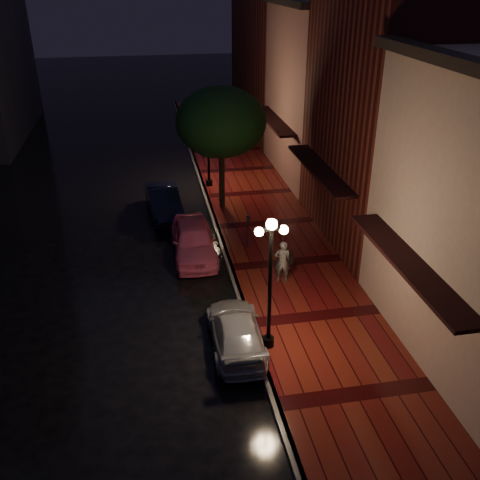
{
  "coord_description": "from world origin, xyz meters",
  "views": [
    {
      "loc": [
        -2.91,
        -17.91,
        10.56
      ],
      "look_at": [
        0.35,
        -0.17,
        1.4
      ],
      "focal_mm": 40.0,
      "sensor_mm": 36.0,
      "label": 1
    }
  ],
  "objects_px": {
    "parking_meter": "(248,228)",
    "navy_car": "(164,202)",
    "streetlamp_near": "(270,277)",
    "pink_car": "(193,240)",
    "silver_car": "(236,331)",
    "woman_with_umbrella": "(283,245)",
    "street_tree": "(221,124)",
    "streetlamp_far": "(208,141)"
  },
  "relations": [
    {
      "from": "navy_car",
      "to": "woman_with_umbrella",
      "type": "distance_m",
      "value": 8.31
    },
    {
      "from": "navy_car",
      "to": "parking_meter",
      "type": "xyz_separation_m",
      "value": [
        3.23,
        -4.33,
        0.37
      ]
    },
    {
      "from": "silver_car",
      "to": "parking_meter",
      "type": "height_order",
      "value": "parking_meter"
    },
    {
      "from": "street_tree",
      "to": "navy_car",
      "type": "relative_size",
      "value": 1.44
    },
    {
      "from": "streetlamp_near",
      "to": "silver_car",
      "type": "height_order",
      "value": "streetlamp_near"
    },
    {
      "from": "streetlamp_near",
      "to": "navy_car",
      "type": "distance_m",
      "value": 11.36
    },
    {
      "from": "streetlamp_far",
      "to": "navy_car",
      "type": "distance_m",
      "value": 4.48
    },
    {
      "from": "street_tree",
      "to": "pink_car",
      "type": "relative_size",
      "value": 1.38
    },
    {
      "from": "silver_car",
      "to": "streetlamp_far",
      "type": "bearing_deg",
      "value": -92.18
    },
    {
      "from": "streetlamp_far",
      "to": "woman_with_umbrella",
      "type": "bearing_deg",
      "value": -82.42
    },
    {
      "from": "street_tree",
      "to": "silver_car",
      "type": "relative_size",
      "value": 1.49
    },
    {
      "from": "streetlamp_far",
      "to": "silver_car",
      "type": "bearing_deg",
      "value": -93.98
    },
    {
      "from": "streetlamp_near",
      "to": "navy_car",
      "type": "bearing_deg",
      "value": 103.33
    },
    {
      "from": "woman_with_umbrella",
      "to": "navy_car",
      "type": "bearing_deg",
      "value": -47.05
    },
    {
      "from": "streetlamp_near",
      "to": "parking_meter",
      "type": "bearing_deg",
      "value": 84.34
    },
    {
      "from": "street_tree",
      "to": "navy_car",
      "type": "bearing_deg",
      "value": -178.02
    },
    {
      "from": "streetlamp_far",
      "to": "navy_car",
      "type": "height_order",
      "value": "streetlamp_far"
    },
    {
      "from": "woman_with_umbrella",
      "to": "pink_car",
      "type": "bearing_deg",
      "value": -28.95
    },
    {
      "from": "street_tree",
      "to": "woman_with_umbrella",
      "type": "relative_size",
      "value": 2.52
    },
    {
      "from": "street_tree",
      "to": "navy_car",
      "type": "distance_m",
      "value": 4.57
    },
    {
      "from": "streetlamp_near",
      "to": "parking_meter",
      "type": "relative_size",
      "value": 2.95
    },
    {
      "from": "streetlamp_near",
      "to": "street_tree",
      "type": "distance_m",
      "value": 11.12
    },
    {
      "from": "navy_car",
      "to": "woman_with_umbrella",
      "type": "height_order",
      "value": "woman_with_umbrella"
    },
    {
      "from": "streetlamp_far",
      "to": "parking_meter",
      "type": "bearing_deg",
      "value": -85.01
    },
    {
      "from": "parking_meter",
      "to": "pink_car",
      "type": "bearing_deg",
      "value": 178.24
    },
    {
      "from": "parking_meter",
      "to": "navy_car",
      "type": "bearing_deg",
      "value": 122.79
    },
    {
      "from": "streetlamp_near",
      "to": "woman_with_umbrella",
      "type": "relative_size",
      "value": 1.87
    },
    {
      "from": "streetlamp_near",
      "to": "woman_with_umbrella",
      "type": "bearing_deg",
      "value": 69.34
    },
    {
      "from": "streetlamp_near",
      "to": "pink_car",
      "type": "relative_size",
      "value": 1.02
    },
    {
      "from": "pink_car",
      "to": "woman_with_umbrella",
      "type": "bearing_deg",
      "value": -42.62
    },
    {
      "from": "silver_car",
      "to": "woman_with_umbrella",
      "type": "height_order",
      "value": "woman_with_umbrella"
    },
    {
      "from": "woman_with_umbrella",
      "to": "parking_meter",
      "type": "bearing_deg",
      "value": -61.69
    },
    {
      "from": "streetlamp_near",
      "to": "silver_car",
      "type": "bearing_deg",
      "value": 160.0
    },
    {
      "from": "navy_car",
      "to": "parking_meter",
      "type": "distance_m",
      "value": 5.42
    },
    {
      "from": "pink_car",
      "to": "woman_with_umbrella",
      "type": "xyz_separation_m",
      "value": [
        3.0,
        -2.82,
        0.95
      ]
    },
    {
      "from": "streetlamp_near",
      "to": "pink_car",
      "type": "distance_m",
      "value": 6.94
    },
    {
      "from": "streetlamp_near",
      "to": "navy_car",
      "type": "xyz_separation_m",
      "value": [
        -2.58,
        10.89,
        -1.94
      ]
    },
    {
      "from": "streetlamp_near",
      "to": "streetlamp_far",
      "type": "distance_m",
      "value": 14.0
    },
    {
      "from": "street_tree",
      "to": "pink_car",
      "type": "bearing_deg",
      "value": -112.65
    },
    {
      "from": "parking_meter",
      "to": "woman_with_umbrella",
      "type": "bearing_deg",
      "value": -79.9
    },
    {
      "from": "silver_car",
      "to": "parking_meter",
      "type": "relative_size",
      "value": 2.67
    },
    {
      "from": "pink_car",
      "to": "parking_meter",
      "type": "bearing_deg",
      "value": 2.78
    }
  ]
}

